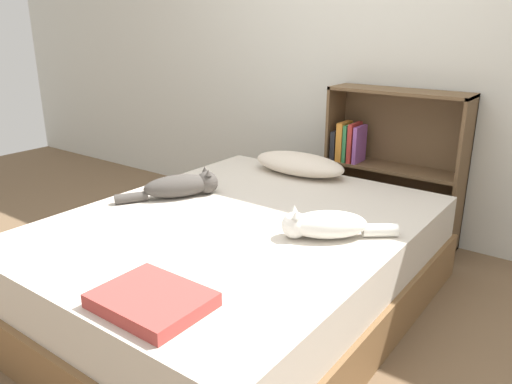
# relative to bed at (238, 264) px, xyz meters

# --- Properties ---
(ground_plane) EXTENTS (8.00, 8.00, 0.00)m
(ground_plane) POSITION_rel_bed_xyz_m (0.00, 0.00, -0.24)
(ground_plane) COLOR brown
(wall_back) EXTENTS (8.00, 0.06, 2.50)m
(wall_back) POSITION_rel_bed_xyz_m (0.00, 1.42, 1.01)
(wall_back) COLOR silver
(wall_back) RESTS_ON ground_plane
(bed) EXTENTS (1.59, 2.02, 0.48)m
(bed) POSITION_rel_bed_xyz_m (0.00, 0.00, 0.00)
(bed) COLOR brown
(bed) RESTS_ON ground_plane
(pillow) EXTENTS (0.62, 0.29, 0.13)m
(pillow) POSITION_rel_bed_xyz_m (-0.17, 0.83, 0.31)
(pillow) COLOR beige
(pillow) RESTS_ON bed
(cat_light) EXTENTS (0.45, 0.39, 0.14)m
(cat_light) POSITION_rel_bed_xyz_m (0.45, 0.07, 0.30)
(cat_light) COLOR white
(cat_light) RESTS_ON bed
(cat_dark) EXTENTS (0.37, 0.51, 0.15)m
(cat_dark) POSITION_rel_bed_xyz_m (-0.46, 0.09, 0.30)
(cat_dark) COLOR #47423D
(cat_dark) RESTS_ON bed
(bookshelf) EXTENTS (0.87, 0.26, 1.00)m
(bookshelf) POSITION_rel_bed_xyz_m (0.25, 1.29, 0.28)
(bookshelf) COLOR brown
(bookshelf) RESTS_ON ground_plane
(blanket_fold) EXTENTS (0.37, 0.29, 0.05)m
(blanket_fold) POSITION_rel_bed_xyz_m (0.26, -0.79, 0.27)
(blanket_fold) COLOR #B2423D
(blanket_fold) RESTS_ON bed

